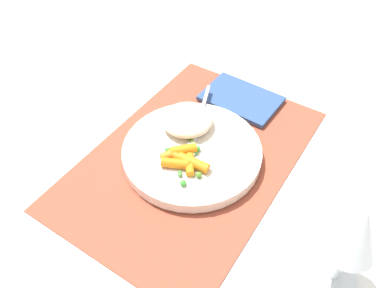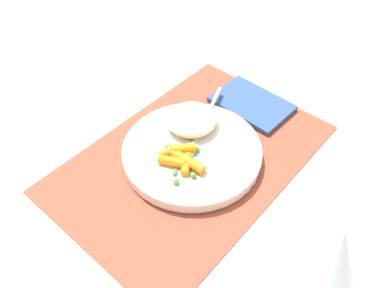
{
  "view_description": "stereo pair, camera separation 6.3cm",
  "coord_description": "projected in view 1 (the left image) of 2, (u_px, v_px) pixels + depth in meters",
  "views": [
    {
      "loc": [
        0.38,
        0.25,
        0.51
      ],
      "look_at": [
        0.0,
        0.0,
        0.04
      ],
      "focal_mm": 36.8,
      "sensor_mm": 36.0,
      "label": 1
    },
    {
      "loc": [
        0.34,
        0.3,
        0.51
      ],
      "look_at": [
        0.0,
        0.0,
        0.04
      ],
      "focal_mm": 36.8,
      "sensor_mm": 36.0,
      "label": 2
    }
  ],
  "objects": [
    {
      "name": "rice_mound",
      "position": [
        187.0,
        120.0,
        0.69
      ],
      "size": [
        0.09,
        0.09,
        0.03
      ],
      "primitive_type": "ellipsoid",
      "color": "beige",
      "rests_on": "plate"
    },
    {
      "name": "napkin",
      "position": [
        241.0,
        99.0,
        0.78
      ],
      "size": [
        0.1,
        0.15,
        0.01
      ],
      "primitive_type": "cube",
      "rotation": [
        0.0,
        0.0,
        -0.04
      ],
      "color": "#33518C",
      "rests_on": "placemat"
    },
    {
      "name": "plate",
      "position": [
        192.0,
        152.0,
        0.67
      ],
      "size": [
        0.24,
        0.24,
        0.02
      ],
      "primitive_type": "cylinder",
      "color": "silver",
      "rests_on": "placemat"
    },
    {
      "name": "ground_plane",
      "position": [
        192.0,
        158.0,
        0.68
      ],
      "size": [
        2.4,
        2.4,
        0.0
      ],
      "primitive_type": "plane",
      "color": "white"
    },
    {
      "name": "pea_scatter",
      "position": [
        185.0,
        160.0,
        0.64
      ],
      "size": [
        0.1,
        0.08,
        0.01
      ],
      "color": "green",
      "rests_on": "plate"
    },
    {
      "name": "placemat",
      "position": [
        192.0,
        157.0,
        0.68
      ],
      "size": [
        0.47,
        0.31,
        0.01
      ],
      "primitive_type": "cube",
      "color": "#9E4733",
      "rests_on": "ground_plane"
    },
    {
      "name": "carrot_portion",
      "position": [
        183.0,
        159.0,
        0.64
      ],
      "size": [
        0.07,
        0.08,
        0.02
      ],
      "color": "orange",
      "rests_on": "plate"
    },
    {
      "name": "fork",
      "position": [
        197.0,
        130.0,
        0.69
      ],
      "size": [
        0.2,
        0.09,
        0.01
      ],
      "color": "silver",
      "rests_on": "plate"
    },
    {
      "name": "wine_glass",
      "position": [
        356.0,
        235.0,
        0.45
      ],
      "size": [
        0.07,
        0.07,
        0.15
      ],
      "color": "silver",
      "rests_on": "ground_plane"
    }
  ]
}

